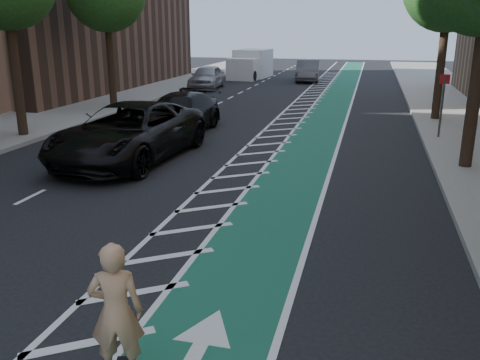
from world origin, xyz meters
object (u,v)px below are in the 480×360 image
(suv_far, at_px, (179,114))
(barrel_a, at_px, (151,131))
(suv_near, at_px, (129,132))
(skateboarder, at_px, (116,312))

(suv_far, relative_size, barrel_a, 5.97)
(suv_near, relative_size, barrel_a, 7.18)
(suv_far, height_order, barrel_a, suv_far)
(suv_near, height_order, barrel_a, suv_near)
(skateboarder, height_order, barrel_a, skateboarder)
(skateboarder, xyz_separation_m, barrel_a, (-5.08, 12.41, -0.55))
(skateboarder, bearing_deg, suv_far, -89.84)
(suv_near, distance_m, barrel_a, 2.57)
(suv_near, bearing_deg, skateboarder, -60.86)
(skateboarder, relative_size, barrel_a, 1.93)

